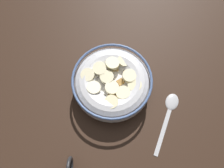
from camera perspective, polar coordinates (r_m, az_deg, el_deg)
ground_plane at (r=59.88cm, az=-0.00°, el=-1.29°), size 104.20×104.20×2.00cm
cereal_bowl at (r=55.69cm, az=0.01°, el=0.16°), size 19.25×19.25×6.88cm
spoon at (r=58.81cm, az=14.34°, el=-6.20°), size 16.09×7.46×0.80cm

